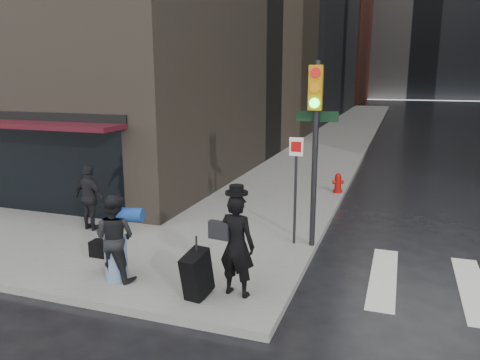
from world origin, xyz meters
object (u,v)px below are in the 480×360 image
Objects in this scene: man_overcoat at (228,250)px; traffic_light at (313,130)px; man_jeans at (115,237)px; man_greycoat at (90,198)px; fire_hydrant at (338,184)px.

traffic_light is (0.88, 2.81, 1.77)m from man_overcoat.
man_greycoat is at bearing -45.92° from man_jeans.
fire_hydrant is (0.81, 7.96, -0.55)m from man_overcoat.
man_jeans is 8.60m from fire_hydrant.
man_greycoat is 0.40× the size of traffic_light.
man_overcoat is at bearing 166.47° from man_greycoat.
traffic_light is (5.33, 0.61, 1.80)m from man_greycoat.
traffic_light reaches higher than man_jeans.
traffic_light is 6.25× the size of fire_hydrant.
man_overcoat reaches higher than man_greycoat.
man_greycoat is at bearing -175.20° from traffic_light.
man_overcoat is 1.23× the size of man_greycoat.
traffic_light is at bearing -99.40° from man_overcoat.
man_greycoat is 7.82m from fire_hydrant.
man_jeans is 1.01× the size of man_greycoat.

